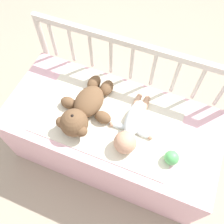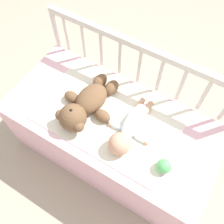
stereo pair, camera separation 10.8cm
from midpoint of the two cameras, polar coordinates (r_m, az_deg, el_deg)
The scene contains 7 objects.
ground_plane at distance 1.84m, azimuth -1.79°, elevation -8.88°, with size 12.00×12.00×0.00m, color tan.
crib_mattress at distance 1.62m, azimuth -2.03°, elevation -5.75°, with size 1.24×0.58×0.48m.
crib_rail at distance 1.51m, azimuth 2.35°, elevation 9.55°, with size 1.24×0.04×0.78m.
blanket at distance 1.41m, azimuth -2.81°, elevation -0.85°, with size 0.79×0.51×0.01m.
teddy_bear at distance 1.38m, azimuth -8.67°, elevation 0.56°, with size 0.32×0.43×0.15m.
baby at distance 1.33m, azimuth 2.18°, elevation -3.48°, with size 0.26×0.40×0.12m.
toy_ball at distance 1.29m, azimuth 11.15°, elevation -10.39°, with size 0.08×0.08×0.08m.
Camera 1 is at (0.26, -0.63, 1.71)m, focal length 40.00 mm.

